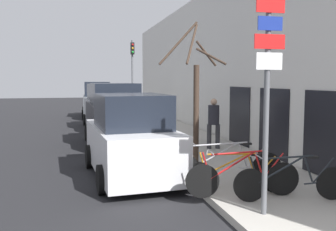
% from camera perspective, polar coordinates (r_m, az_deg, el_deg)
% --- Properties ---
extents(ground_plane, '(80.00, 80.00, 0.00)m').
position_cam_1_polar(ground_plane, '(14.17, -7.40, -4.73)').
color(ground_plane, black).
extents(sidewalk_curb, '(3.20, 32.00, 0.15)m').
position_cam_1_polar(sidewalk_curb, '(17.35, 0.09, -2.56)').
color(sidewalk_curb, '#ADA89E').
rests_on(sidewalk_curb, ground).
extents(building_facade, '(0.23, 32.00, 6.50)m').
position_cam_1_polar(building_facade, '(17.63, 5.73, 7.82)').
color(building_facade, silver).
rests_on(building_facade, ground).
extents(signpost, '(0.56, 0.12, 3.90)m').
position_cam_1_polar(signpost, '(6.59, 14.88, 4.15)').
color(signpost, '#595B60').
rests_on(signpost, sidewalk_curb).
extents(bicycle_0, '(2.28, 0.54, 0.90)m').
position_cam_1_polar(bicycle_0, '(7.74, 18.33, -9.51)').
color(bicycle_0, black).
rests_on(bicycle_0, sidewalk_curb).
extents(bicycle_1, '(2.33, 0.48, 0.94)m').
position_cam_1_polar(bicycle_1, '(7.75, 11.36, -9.21)').
color(bicycle_1, black).
rests_on(bicycle_1, sidewalk_curb).
extents(bicycle_2, '(2.02, 0.87, 0.83)m').
position_cam_1_polar(bicycle_2, '(8.13, 10.42, -8.79)').
color(bicycle_2, black).
rests_on(bicycle_2, sidewalk_curb).
extents(bicycle_3, '(2.59, 0.48, 0.97)m').
position_cam_1_polar(bicycle_3, '(8.58, 8.88, -7.65)').
color(bicycle_3, black).
rests_on(bicycle_3, sidewalk_curb).
extents(parked_car_0, '(2.24, 4.30, 2.14)m').
position_cam_1_polar(parked_car_0, '(9.65, -5.70, -3.66)').
color(parked_car_0, silver).
rests_on(parked_car_0, ground).
extents(parked_car_1, '(2.17, 4.22, 2.37)m').
position_cam_1_polar(parked_car_1, '(14.45, -8.21, -0.19)').
color(parked_car_1, black).
rests_on(parked_car_1, ground).
extents(parked_car_2, '(2.09, 4.50, 2.30)m').
position_cam_1_polar(parked_car_2, '(19.41, -9.70, 1.11)').
color(parked_car_2, '#B2B7BC').
rests_on(parked_car_2, ground).
extents(parked_car_3, '(2.09, 4.84, 2.36)m').
position_cam_1_polar(parked_car_3, '(25.37, -10.76, 2.14)').
color(parked_car_3, '#51565B').
rests_on(parked_car_3, ground).
extents(pedestrian_near, '(0.45, 0.38, 1.71)m').
position_cam_1_polar(pedestrian_near, '(12.84, 6.96, -0.65)').
color(pedestrian_near, '#333338').
rests_on(pedestrian_near, sidewalk_curb).
extents(street_tree, '(1.80, 1.04, 3.92)m').
position_cam_1_polar(street_tree, '(10.34, 4.25, 2.27)').
color(street_tree, '#3D2D23').
rests_on(street_tree, sidewalk_curb).
extents(traffic_light, '(0.20, 0.30, 4.50)m').
position_cam_1_polar(traffic_light, '(20.81, -5.44, 6.92)').
color(traffic_light, '#595B60').
rests_on(traffic_light, sidewalk_curb).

